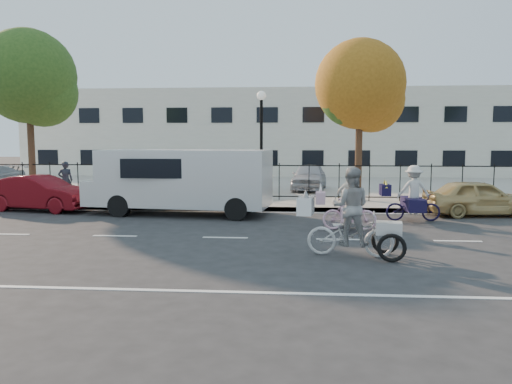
# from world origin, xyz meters

# --- Properties ---
(ground) EXTENTS (120.00, 120.00, 0.00)m
(ground) POSITION_xyz_m (0.00, 0.00, 0.00)
(ground) COLOR #333334
(road_markings) EXTENTS (60.00, 9.52, 0.01)m
(road_markings) POSITION_xyz_m (0.00, 0.00, 0.01)
(road_markings) COLOR silver
(road_markings) RESTS_ON ground
(curb) EXTENTS (60.00, 0.10, 0.15)m
(curb) POSITION_xyz_m (0.00, 5.05, 0.07)
(curb) COLOR #A8A399
(curb) RESTS_ON ground
(sidewalk) EXTENTS (60.00, 2.20, 0.15)m
(sidewalk) POSITION_xyz_m (0.00, 6.10, 0.07)
(sidewalk) COLOR #A8A399
(sidewalk) RESTS_ON ground
(parking_lot) EXTENTS (60.00, 15.60, 0.15)m
(parking_lot) POSITION_xyz_m (0.00, 15.00, 0.07)
(parking_lot) COLOR #A8A399
(parking_lot) RESTS_ON ground
(iron_fence) EXTENTS (58.00, 0.06, 1.50)m
(iron_fence) POSITION_xyz_m (0.00, 7.20, 0.90)
(iron_fence) COLOR black
(iron_fence) RESTS_ON sidewalk
(building) EXTENTS (34.00, 10.00, 6.00)m
(building) POSITION_xyz_m (0.00, 25.00, 3.00)
(building) COLOR silver
(building) RESTS_ON ground
(lamppost) EXTENTS (0.36, 0.36, 4.33)m
(lamppost) POSITION_xyz_m (0.50, 6.80, 3.11)
(lamppost) COLOR black
(lamppost) RESTS_ON sidewalk
(street_sign) EXTENTS (0.85, 0.06, 1.80)m
(street_sign) POSITION_xyz_m (-1.85, 6.80, 1.42)
(street_sign) COLOR black
(street_sign) RESTS_ON sidewalk
(zebra_trike) EXTENTS (2.33, 1.08, 1.99)m
(zebra_trike) POSITION_xyz_m (3.07, -1.85, 0.77)
(zebra_trike) COLOR silver
(zebra_trike) RESTS_ON ground
(unicorn_bike) EXTENTS (1.76, 1.23, 1.77)m
(unicorn_bike) POSITION_xyz_m (3.37, 1.38, 0.65)
(unicorn_bike) COLOR #FCBFDE
(unicorn_bike) RESTS_ON ground
(bull_bike) EXTENTS (1.90, 1.29, 1.78)m
(bull_bike) POSITION_xyz_m (5.57, 3.20, 0.71)
(bull_bike) COLOR black
(bull_bike) RESTS_ON ground
(white_van) EXTENTS (6.51, 2.78, 2.24)m
(white_van) POSITION_xyz_m (-2.05, 4.01, 1.24)
(white_van) COLOR silver
(white_van) RESTS_ON ground
(red_sedan) EXTENTS (4.10, 2.08, 1.29)m
(red_sedan) POSITION_xyz_m (-7.43, 4.50, 0.64)
(red_sedan) COLOR #5E0A12
(red_sedan) RESTS_ON ground
(gold_sedan) EXTENTS (3.78, 1.85, 1.24)m
(gold_sedan) POSITION_xyz_m (8.08, 4.50, 0.62)
(gold_sedan) COLOR tan
(gold_sedan) RESTS_ON ground
(pedestrian) EXTENTS (0.67, 0.57, 1.56)m
(pedestrian) POSITION_xyz_m (-7.55, 6.80, 0.93)
(pedestrian) COLOR black
(pedestrian) RESTS_ON sidewalk
(lot_car_b) EXTENTS (2.64, 4.99, 1.34)m
(lot_car_b) POSITION_xyz_m (-4.90, 10.63, 0.82)
(lot_car_b) COLOR silver
(lot_car_b) RESTS_ON parking_lot
(lot_car_c) EXTENTS (1.82, 4.01, 1.27)m
(lot_car_c) POSITION_xyz_m (-0.75, 9.61, 0.79)
(lot_car_c) COLOR #46494D
(lot_car_c) RESTS_ON parking_lot
(lot_car_d) EXTENTS (1.95, 3.95, 1.29)m
(lot_car_d) POSITION_xyz_m (2.53, 11.42, 0.80)
(lot_car_d) COLOR #B7B7BF
(lot_car_d) RESTS_ON parking_lot
(tree_west) EXTENTS (3.90, 3.90, 7.15)m
(tree_west) POSITION_xyz_m (-9.08, 7.36, 5.00)
(tree_west) COLOR #442D1D
(tree_west) RESTS_ON ground
(tree_mid) EXTENTS (3.61, 3.59, 6.58)m
(tree_mid) POSITION_xyz_m (4.53, 7.58, 4.60)
(tree_mid) COLOR #442D1D
(tree_mid) RESTS_ON ground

